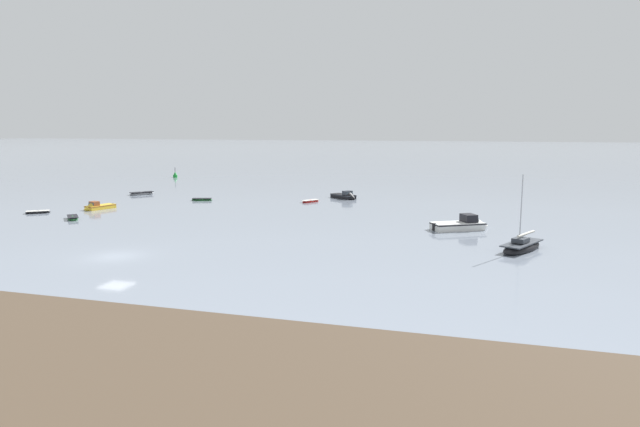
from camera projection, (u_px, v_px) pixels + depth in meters
name	position (u px, v px, depth m)	size (l,w,h in m)	color
ground_plane	(115.00, 257.00, 47.05)	(800.00, 800.00, 0.00)	gray
rowboat_moored_0	(142.00, 194.00, 90.12)	(3.40, 3.86, 0.61)	gray
motorboat_moored_0	(466.00, 226.00, 59.50)	(6.55, 5.11, 2.40)	white
motorboat_moored_1	(96.00, 208.00, 73.72)	(2.83, 4.61, 1.66)	gold
rowboat_moored_2	(38.00, 212.00, 70.66)	(2.85, 2.57, 0.45)	black
rowboat_moored_3	(310.00, 201.00, 81.07)	(2.45, 3.00, 0.46)	red
rowboat_moored_4	(73.00, 218.00, 66.10)	(3.11, 3.24, 0.53)	#23602D
rowboat_moored_5	(202.00, 200.00, 82.84)	(3.20, 1.92, 0.48)	#23602D
motorboat_moored_4	(346.00, 197.00, 84.81)	(4.91, 4.23, 1.85)	black
sailboat_moored_1	(522.00, 247.00, 49.43)	(4.47, 6.50, 7.03)	black
channel_buoy	(175.00, 175.00, 120.73)	(0.90, 0.90, 2.30)	#198C2D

